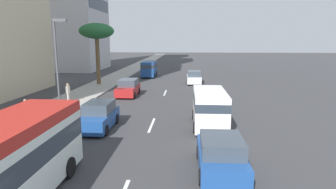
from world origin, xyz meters
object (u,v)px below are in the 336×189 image
Objects in this scene: pedestrian_near_lamp at (26,109)px; car_third at (194,77)px; street_lamp at (58,57)px; car_seventh at (128,88)px; palm_tree at (97,32)px; car_fifth at (221,155)px; van_lead at (149,68)px; pedestrian_by_tree at (68,92)px; van_fourth at (210,106)px; minibus_second at (11,159)px; car_sixth at (99,116)px.

car_third is at bearing 123.53° from pedestrian_near_lamp.
street_lamp reaches higher than car_third.
palm_tree is at bearing -142.31° from car_seventh.
car_fifth is 0.54× the size of palm_tree.
van_lead reaches higher than pedestrian_near_lamp.
pedestrian_by_tree is at bearing -176.95° from palm_tree.
pedestrian_by_tree is at bearing 17.72° from street_lamp.
pedestrian_near_lamp is (-0.33, 12.24, -0.34)m from van_fourth.
van_lead is 0.69× the size of street_lamp.
minibus_second is 11.97m from van_fourth.
minibus_second is at bearing 0.15° from car_seventh.
car_sixth is 2.59× the size of pedestrian_near_lamp.
van_lead is at bearing 12.97° from car_fifth.
pedestrian_near_lamp is at bearing 148.53° from car_third.
car_fifth is 8.98m from car_sixth.
car_third is 0.91× the size of van_fourth.
street_lamp is (-8.66, 3.07, 3.60)m from car_seventh.
car_seventh is 2.55× the size of pedestrian_by_tree.
pedestrian_near_lamp is (-10.22, 4.81, 0.21)m from car_seventh.
street_lamp is (1.57, -1.74, 3.39)m from pedestrian_near_lamp.
pedestrian_near_lamp is at bearing -161.71° from pedestrian_by_tree.
minibus_second is 26.92m from palm_tree.
car_sixth is at bearing 161.78° from car_third.
car_fifth is 2.41× the size of pedestrian_by_tree.
car_fifth is 1.00× the size of car_sixth.
car_third is (28.21, -6.84, -0.84)m from minibus_second.
pedestrian_by_tree is 5.91m from street_lamp.
van_lead is 0.63× the size of palm_tree.
van_fourth is 13.36m from pedestrian_by_tree.
car_fifth is at bearing 24.22° from car_seventh.
van_lead reaches higher than van_fourth.
pedestrian_near_lamp is 0.93× the size of pedestrian_by_tree.
pedestrian_near_lamp reaches higher than car_third.
car_seventh is 11.30m from pedestrian_near_lamp.
car_sixth is at bearing 2.01° from car_seventh.
van_fourth is 21.40m from palm_tree.
car_sixth is 5.45m from street_lamp.
pedestrian_by_tree is (6.88, 4.94, 0.27)m from car_sixth.
pedestrian_near_lamp is at bearing -178.92° from palm_tree.
street_lamp is at bearing -19.54° from car_seventh.
pedestrian_near_lamp is 4.12m from street_lamp.
van_fourth is at bearing 66.54° from pedestrian_near_lamp.
minibus_second is 1.47× the size of car_third.
van_lead is 15.17m from car_seventh.
minibus_second is at bearing 3.10° from pedestrian_near_lamp.
car_fifth is at bearing -151.52° from palm_tree.
pedestrian_near_lamp reaches higher than car_seventh.
minibus_second is at bearing 141.96° from van_fourth.
street_lamp is at bearing -7.65° from van_lead.
car_third is 13.51m from palm_tree.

